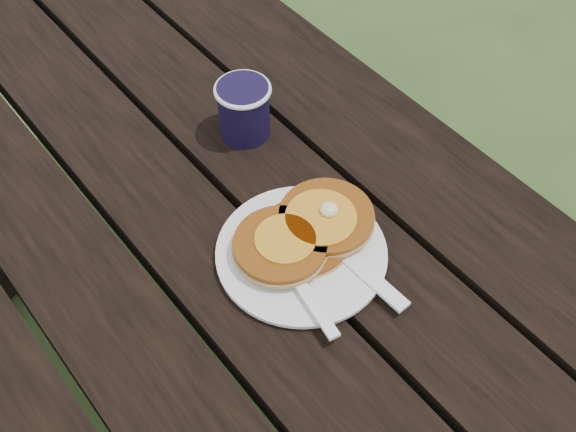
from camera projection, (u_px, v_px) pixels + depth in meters
picnic_table at (208, 357)px, 1.27m from camera, size 1.36×1.80×0.75m
plate at (301, 254)px, 0.93m from camera, size 0.27×0.27×0.01m
pancake_stack at (305, 231)px, 0.93m from camera, size 0.20×0.12×0.04m
knife at (353, 262)px, 0.91m from camera, size 0.03×0.18×0.00m
fork at (312, 302)px, 0.87m from camera, size 0.06×0.16×0.01m
coffee_cup at (244, 107)px, 1.04m from camera, size 0.08×0.08×0.09m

